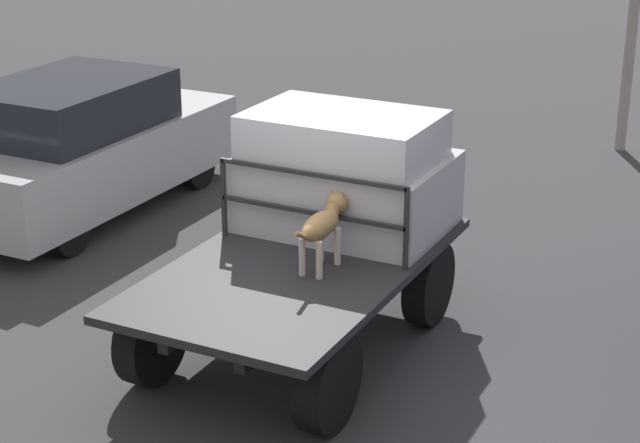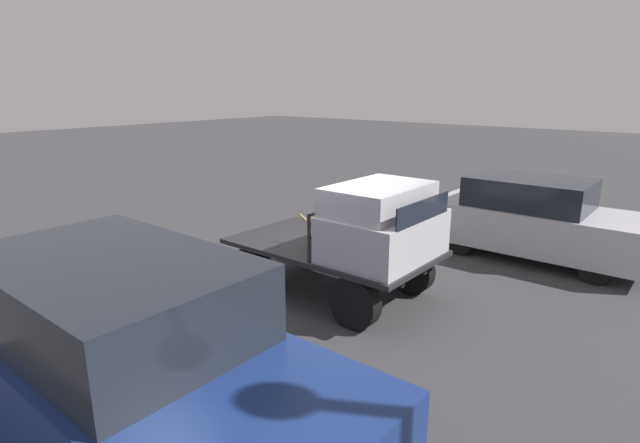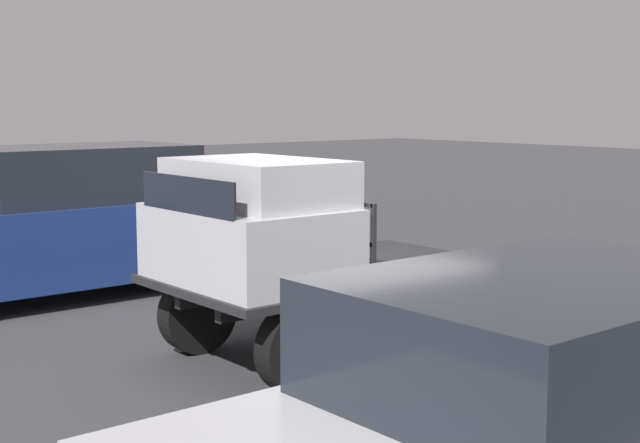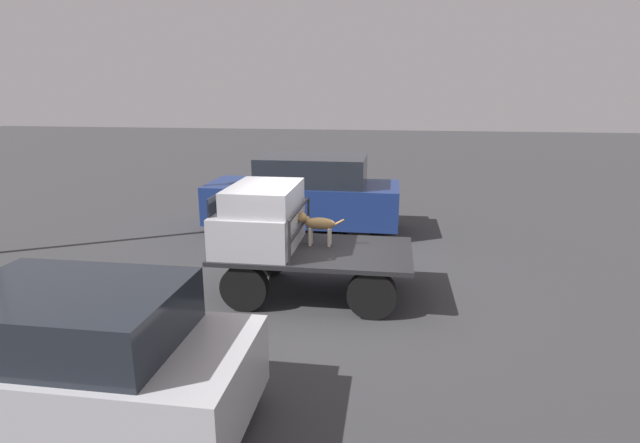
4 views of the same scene
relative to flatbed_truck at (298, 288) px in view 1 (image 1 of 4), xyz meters
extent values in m
plane|color=#38383A|center=(0.00, 0.00, -0.63)|extent=(80.00, 80.00, 0.00)
cylinder|color=black|center=(1.11, 0.87, -0.21)|extent=(0.83, 0.24, 0.83)
cylinder|color=black|center=(1.11, -0.87, -0.21)|extent=(0.83, 0.24, 0.83)
cylinder|color=black|center=(-1.11, 0.87, -0.21)|extent=(0.83, 0.24, 0.83)
cylinder|color=black|center=(-1.11, -0.87, -0.21)|extent=(0.83, 0.24, 0.83)
cube|color=black|center=(0.00, 0.36, 0.09)|extent=(3.29, 0.10, 0.18)
cube|color=black|center=(0.00, -0.36, 0.09)|extent=(3.29, 0.10, 0.18)
cube|color=#232326|center=(0.00, 0.00, 0.22)|extent=(3.58, 2.05, 0.08)
cube|color=#B7B7BC|center=(1.04, 0.00, 0.63)|extent=(1.39, 1.93, 0.73)
cube|color=#B7B7BC|center=(0.94, 0.00, 1.22)|extent=(1.18, 1.78, 0.45)
cube|color=black|center=(1.73, 0.00, 1.15)|extent=(0.02, 1.59, 0.34)
cube|color=#232326|center=(0.28, 0.95, 0.66)|extent=(0.04, 0.04, 0.78)
cube|color=#232326|center=(0.28, -0.95, 0.66)|extent=(0.04, 0.04, 0.78)
cube|color=#232326|center=(0.28, 0.00, 1.03)|extent=(0.04, 1.89, 0.04)
cube|color=#232326|center=(0.28, 0.00, 0.66)|extent=(0.04, 1.89, 0.04)
cylinder|color=beige|center=(0.12, -0.18, 0.44)|extent=(0.06, 0.06, 0.35)
cylinder|color=beige|center=(0.12, -0.35, 0.44)|extent=(0.06, 0.06, 0.35)
cylinder|color=beige|center=(-0.24, -0.18, 0.44)|extent=(0.06, 0.06, 0.35)
cylinder|color=beige|center=(-0.24, -0.35, 0.44)|extent=(0.06, 0.06, 0.35)
ellipsoid|color=olive|center=(-0.06, -0.26, 0.69)|extent=(0.59, 0.23, 0.23)
sphere|color=beige|center=(0.10, -0.26, 0.65)|extent=(0.10, 0.10, 0.10)
cylinder|color=olive|center=(0.19, -0.26, 0.75)|extent=(0.16, 0.12, 0.15)
sphere|color=olive|center=(0.29, -0.26, 0.79)|extent=(0.20, 0.20, 0.20)
cone|color=beige|center=(0.38, -0.26, 0.77)|extent=(0.11, 0.11, 0.11)
cone|color=olive|center=(0.28, -0.21, 0.87)|extent=(0.06, 0.08, 0.10)
cone|color=olive|center=(0.28, -0.32, 0.87)|extent=(0.06, 0.08, 0.10)
cylinder|color=olive|center=(-0.40, -0.26, 0.71)|extent=(0.25, 0.04, 0.17)
cylinder|color=black|center=(3.56, 5.02, -0.33)|extent=(0.60, 0.20, 0.60)
cylinder|color=black|center=(3.56, 3.43, -0.33)|extent=(0.60, 0.20, 0.60)
cylinder|color=black|center=(0.88, 3.43, -0.33)|extent=(0.60, 0.20, 0.60)
cube|color=#B7B7BC|center=(2.22, 4.23, 0.05)|extent=(4.32, 1.87, 0.85)
cube|color=#1E232B|center=(2.01, 4.23, 0.78)|extent=(2.38, 1.68, 0.61)
camera|label=1|loc=(-7.93, -4.25, 4.06)|focal=60.00mm
camera|label=2|loc=(5.09, -6.59, 2.94)|focal=28.00mm
camera|label=3|loc=(5.90, 7.03, 1.99)|focal=50.00mm
camera|label=4|loc=(-1.38, 8.70, 3.13)|focal=28.00mm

